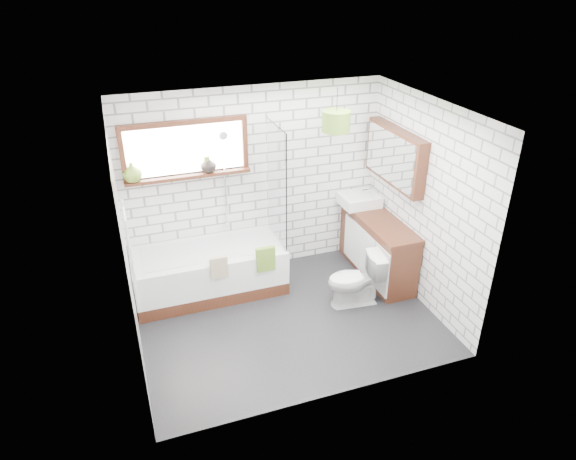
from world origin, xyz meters
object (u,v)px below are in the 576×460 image
object	(u,v)px
pendant	(336,121)
bathtub	(209,271)
vanity	(377,246)
toilet	(355,280)
basin	(359,200)

from	to	relation	value
pendant	bathtub	bearing A→B (deg)	178.12
bathtub	vanity	world-z (taller)	vanity
toilet	basin	bearing A→B (deg)	158.85
bathtub	basin	world-z (taller)	basin
pendant	basin	bearing A→B (deg)	24.11
basin	pendant	xyz separation A→B (m)	(-0.50, -0.23, 1.20)
vanity	toilet	xyz separation A→B (m)	(-0.59, -0.55, -0.07)
vanity	toilet	bearing A→B (deg)	-137.14
vanity	basin	xyz separation A→B (m)	(-0.06, 0.49, 0.49)
vanity	toilet	distance (m)	0.81
toilet	pendant	xyz separation A→B (m)	(0.03, 0.81, 1.76)
bathtub	toilet	size ratio (longest dim) A/B	2.74
basin	pendant	bearing A→B (deg)	-155.89
vanity	basin	size ratio (longest dim) A/B	2.85
vanity	pendant	world-z (taller)	pendant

